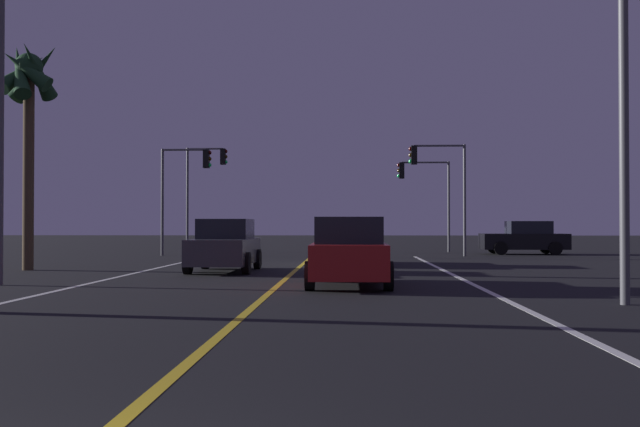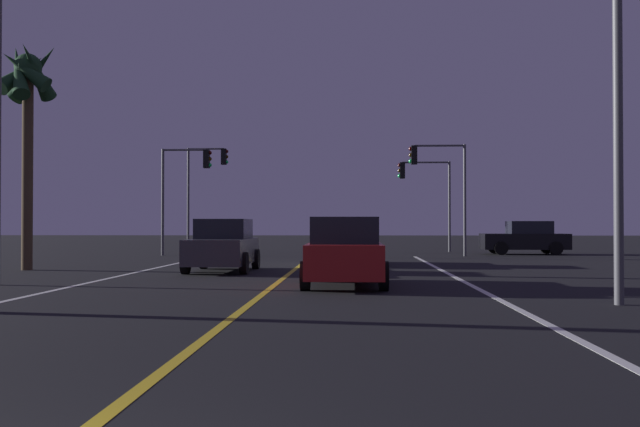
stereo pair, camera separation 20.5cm
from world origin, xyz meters
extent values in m
cube|color=silver|center=(4.91, 12.75, 0.00)|extent=(0.16, 37.50, 0.01)
cube|color=silver|center=(-4.91, 12.75, 0.00)|extent=(0.16, 37.50, 0.01)
cube|color=gold|center=(0.00, 12.75, 0.00)|extent=(0.16, 37.50, 0.01)
cylinder|color=black|center=(0.87, 16.29, 0.34)|extent=(0.22, 0.68, 0.68)
cylinder|color=black|center=(2.67, 16.29, 0.34)|extent=(0.22, 0.68, 0.68)
cylinder|color=black|center=(0.87, 13.59, 0.34)|extent=(0.22, 0.68, 0.68)
cylinder|color=black|center=(2.67, 13.59, 0.34)|extent=(0.22, 0.68, 0.68)
cube|color=maroon|center=(1.77, 14.94, 0.66)|extent=(1.80, 4.30, 0.80)
cube|color=black|center=(1.77, 14.69, 1.38)|extent=(1.60, 2.10, 0.64)
cube|color=red|center=(1.17, 12.84, 0.76)|extent=(0.24, 0.08, 0.16)
cube|color=red|center=(2.37, 12.84, 0.76)|extent=(0.24, 0.08, 0.16)
cylinder|color=black|center=(9.37, 33.43, 0.34)|extent=(0.68, 0.22, 0.68)
cylinder|color=black|center=(9.37, 35.23, 0.34)|extent=(0.68, 0.22, 0.68)
cylinder|color=black|center=(12.07, 33.43, 0.34)|extent=(0.68, 0.22, 0.68)
cylinder|color=black|center=(12.07, 35.23, 0.34)|extent=(0.68, 0.22, 0.68)
cube|color=black|center=(10.72, 34.33, 0.66)|extent=(4.30, 1.80, 0.80)
cube|color=black|center=(10.97, 34.33, 1.38)|extent=(2.10, 1.60, 0.64)
cube|color=red|center=(12.82, 33.73, 0.76)|extent=(0.08, 0.24, 0.16)
cube|color=red|center=(12.82, 34.93, 0.76)|extent=(0.08, 0.24, 0.16)
cylinder|color=black|center=(0.93, 25.86, 0.34)|extent=(0.22, 0.68, 0.68)
cylinder|color=black|center=(2.73, 25.86, 0.34)|extent=(0.22, 0.68, 0.68)
cylinder|color=black|center=(0.93, 23.16, 0.34)|extent=(0.22, 0.68, 0.68)
cylinder|color=black|center=(2.73, 23.16, 0.34)|extent=(0.22, 0.68, 0.68)
cube|color=silver|center=(1.83, 24.51, 0.66)|extent=(1.80, 4.30, 0.80)
cube|color=black|center=(1.83, 24.26, 1.38)|extent=(1.60, 2.10, 0.64)
cube|color=red|center=(1.23, 22.41, 0.76)|extent=(0.24, 0.08, 0.16)
cube|color=red|center=(2.43, 22.41, 0.76)|extent=(0.24, 0.08, 0.16)
cylinder|color=black|center=(-1.35, 18.89, 0.34)|extent=(0.22, 0.68, 0.68)
cylinder|color=black|center=(-3.15, 18.89, 0.34)|extent=(0.22, 0.68, 0.68)
cylinder|color=black|center=(-1.35, 21.59, 0.34)|extent=(0.22, 0.68, 0.68)
cylinder|color=black|center=(-3.15, 21.59, 0.34)|extent=(0.22, 0.68, 0.68)
cube|color=#38383D|center=(-2.25, 20.24, 0.66)|extent=(1.80, 4.30, 0.80)
cube|color=black|center=(-2.25, 20.49, 1.38)|extent=(1.60, 2.10, 0.64)
cube|color=red|center=(-1.65, 22.34, 0.76)|extent=(0.24, 0.08, 0.16)
cube|color=red|center=(-2.85, 22.34, 0.76)|extent=(0.24, 0.08, 0.16)
cylinder|color=#4C4C51|center=(7.35, 32.00, 2.69)|extent=(0.14, 0.14, 5.39)
cylinder|color=#4C4C51|center=(6.14, 32.00, 5.34)|extent=(2.42, 0.10, 0.10)
cube|color=black|center=(4.93, 32.00, 4.89)|extent=(0.28, 0.36, 0.90)
sphere|color=#3A0605|center=(4.77, 32.00, 5.19)|extent=(0.20, 0.20, 0.20)
sphere|color=#3C2706|center=(4.77, 32.00, 4.89)|extent=(0.20, 0.20, 0.20)
sphere|color=#19E059|center=(4.77, 32.00, 4.59)|extent=(0.20, 0.20, 0.20)
cylinder|color=#4C4C51|center=(-7.35, 32.00, 2.62)|extent=(0.14, 0.14, 5.24)
cylinder|color=#4C4C51|center=(-6.27, 32.00, 5.19)|extent=(2.16, 0.10, 0.10)
cube|color=black|center=(-5.19, 32.00, 4.74)|extent=(0.28, 0.36, 0.90)
sphere|color=#3A0605|center=(-5.03, 32.00, 5.04)|extent=(0.20, 0.20, 0.20)
sphere|color=#3C2706|center=(-5.03, 32.00, 4.74)|extent=(0.20, 0.20, 0.20)
sphere|color=#19E059|center=(-5.03, 32.00, 4.44)|extent=(0.20, 0.20, 0.20)
cylinder|color=#4C4C51|center=(7.35, 37.50, 2.53)|extent=(0.14, 0.14, 5.05)
cylinder|color=#4C4C51|center=(6.05, 37.50, 5.00)|extent=(2.61, 0.10, 0.10)
cube|color=black|center=(4.74, 37.50, 4.55)|extent=(0.28, 0.36, 0.90)
sphere|color=#3A0605|center=(4.58, 37.50, 4.85)|extent=(0.20, 0.20, 0.20)
sphere|color=#3C2706|center=(4.58, 37.50, 4.55)|extent=(0.20, 0.20, 0.20)
sphere|color=#19E059|center=(4.58, 37.50, 4.25)|extent=(0.20, 0.20, 0.20)
cylinder|color=#4C4C51|center=(-7.35, 37.50, 2.93)|extent=(0.14, 0.14, 5.87)
cylinder|color=#4C4C51|center=(-6.34, 37.50, 5.82)|extent=(2.03, 0.10, 0.10)
cube|color=black|center=(-5.33, 37.50, 5.37)|extent=(0.28, 0.36, 0.90)
sphere|color=#3A0605|center=(-5.17, 37.50, 5.67)|extent=(0.20, 0.20, 0.20)
sphere|color=#3C2706|center=(-5.17, 37.50, 5.37)|extent=(0.20, 0.20, 0.20)
sphere|color=#19E059|center=(-5.17, 37.50, 5.07)|extent=(0.20, 0.20, 0.20)
cylinder|color=#4C4C51|center=(6.98, 10.88, 4.44)|extent=(0.18, 0.18, 8.88)
cylinder|color=#4C4C51|center=(-6.98, 14.75, 4.10)|extent=(0.18, 0.18, 8.21)
cylinder|color=#473826|center=(-8.93, 20.68, 3.28)|extent=(0.36, 0.36, 6.56)
sphere|color=#19381E|center=(-8.93, 20.68, 6.81)|extent=(0.90, 0.90, 0.90)
cone|color=#19381E|center=(-8.63, 20.63, 6.66)|extent=(0.86, 1.97, 1.89)
cone|color=#19381E|center=(-8.84, 20.97, 6.66)|extent=(2.12, 1.12, 2.04)
cone|color=#19381E|center=(-9.20, 20.81, 6.66)|extent=(1.35, 2.10, 1.78)
cone|color=#19381E|center=(-9.18, 20.52, 6.66)|extent=(1.45, 1.79, 2.14)
cone|color=#19381E|center=(-8.91, 20.38, 6.66)|extent=(1.81, 0.67, 1.52)
camera|label=1|loc=(1.75, -2.99, 1.51)|focal=40.56mm
camera|label=2|loc=(1.96, -2.99, 1.51)|focal=40.56mm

